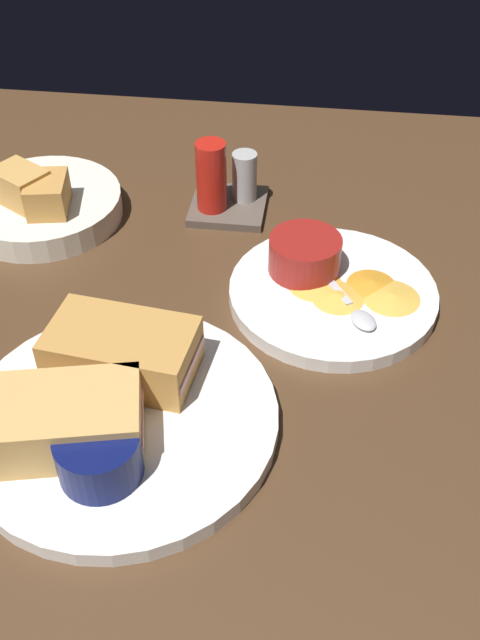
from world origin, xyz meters
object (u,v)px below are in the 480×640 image
Objects in this scene: ramekin_light_gravy at (305,254)px; condiment_caddy at (224,186)px; plate_sandwich_main at (123,419)px; plate_chips_companion at (333,294)px; spoon_by_dark_ramekin at (128,417)px; sandwich_half_far at (62,421)px; sandwich_half_near at (122,351)px; bread_basket_rear at (41,204)px; ramekin_dark_sauce at (102,454)px; spoon_by_gravy_ramekin at (357,313)px.

ramekin_light_gravy is 16.31cm from condiment_caddy.
plate_sandwich_main is 2.88× the size of condiment_caddy.
ramekin_light_gravy is at bearing 57.33° from plate_sandwich_main.
condiment_caddy is (-13.68, 15.25, 2.61)cm from plate_chips_companion.
spoon_by_dark_ramekin reaches higher than plate_chips_companion.
sandwich_half_far is at bearing -138.80° from plate_sandwich_main.
bread_basket_rear is at bearing 123.35° from sandwich_half_near.
sandwich_half_far is 4.96cm from ramekin_dark_sauce.
plate_sandwich_main is 1.45× the size of bread_basket_rear.
ramekin_light_gravy is at bearing 140.19° from plate_chips_companion.
sandwich_half_far is 1.89× the size of ramekin_light_gravy.
condiment_caddy is (-10.43, 12.54, -0.32)cm from ramekin_light_gravy.
plate_sandwich_main is at bearing -142.13° from spoon_by_gravy_ramekin.
ramekin_dark_sauce is (4.14, -2.73, -0.21)cm from sandwich_half_far.
plate_sandwich_main is at bearing -59.86° from bread_basket_rear.
plate_chips_companion is 36.71cm from bread_basket_rear.
bread_basket_rear is (-37.52, 14.73, 0.11)cm from spoon_by_gravy_ramekin.
condiment_caddy is at bearing 84.96° from ramekin_dark_sauce.
sandwich_half_near is 23.72cm from plate_chips_companion.
plate_sandwich_main is 25.31cm from spoon_by_gravy_ramekin.
spoon_by_dark_ramekin is (0.50, 5.45, -1.82)cm from ramekin_dark_sauce.
ramekin_dark_sauce is 0.31× the size of plate_chips_companion.
plate_chips_companion is at bearing -48.10° from condiment_caddy.
bread_basket_rear is at bearing 120.14° from plate_sandwich_main.
plate_sandwich_main is 26.60cm from ramekin_light_gravy.
spoon_by_gravy_ramekin reaches higher than plate_sandwich_main.
spoon_by_gravy_ramekin is (5.69, -6.73, -1.76)cm from ramekin_light_gravy.
sandwich_half_near is 30.10cm from condiment_caddy.
condiment_caddy reaches higher than ramekin_dark_sauce.
ramekin_light_gravy is (13.54, 22.95, 1.76)cm from spoon_by_dark_ramekin.
sandwich_half_far reaches higher than plate_chips_companion.
plate_chips_companion is at bearing 48.11° from plate_sandwich_main.
ramekin_dark_sauce is 31.11cm from plate_chips_companion.
ramekin_dark_sauce is 29.36cm from spoon_by_gravy_ramekin.
bread_basket_rear is at bearing 116.06° from ramekin_dark_sauce.
plate_sandwich_main is 4.01× the size of ramekin_dark_sauce.
ramekin_dark_sauce is 5.77cm from spoon_by_dark_ramekin.
sandwich_half_near is 22.98cm from ramekin_light_gravy.
ramekin_light_gravy is at bearing -14.10° from bread_basket_rear.
condiment_caddy is at bearing 129.75° from ramekin_light_gravy.
plate_chips_companion is at bearing 121.19° from spoon_by_gravy_ramekin.
sandwich_half_near is 1.47× the size of condiment_caddy.
sandwich_half_near is at bearing -153.57° from spoon_by_gravy_ramekin.
ramekin_dark_sauce is at bearing -83.68° from sandwich_half_near.
condiment_caddy is (7.75, 38.21, -0.59)cm from sandwich_half_far.
plate_chips_companion is (16.80, 20.24, -1.16)cm from spoon_by_dark_ramekin.
spoon_by_dark_ramekin is (1.74, -5.79, -2.04)cm from sandwich_half_near.
spoon_by_dark_ramekin is 1.08× the size of spoon_by_gravy_ramekin.
spoon_by_gravy_ramekin is at bearing 37.87° from plate_sandwich_main.
bread_basket_rear is at bearing 165.90° from ramekin_light_gravy.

